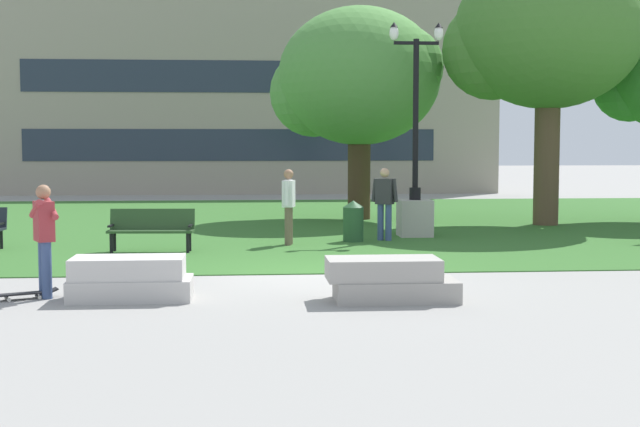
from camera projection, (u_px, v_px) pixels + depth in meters
ground_plane at (315, 275)px, 15.77m from camera, size 140.00×140.00×0.00m
grass_lawn at (289, 223)px, 25.70m from camera, size 40.00×20.00×0.02m
concrete_block_center at (130, 279)px, 13.26m from camera, size 1.80×0.90×0.64m
concrete_block_left at (390, 280)px, 13.14m from camera, size 1.92×0.90×0.64m
person_skateboarder at (44, 233)px, 13.36m from camera, size 0.54×0.57×1.71m
skateboard at (23, 294)px, 13.29m from camera, size 1.01×0.61×0.14m
park_bench_near_right at (151, 227)px, 18.89m from camera, size 1.83×0.65×0.90m
lamp_post_center at (415, 194)px, 21.92m from camera, size 1.32×0.80×5.22m
tree_near_left at (357, 78)px, 26.54m from camera, size 5.08×4.84×6.34m
tree_near_right at (547, 32)px, 24.62m from camera, size 5.46×5.20×7.66m
trash_bin at (353, 221)px, 20.80m from camera, size 0.49×0.49×0.96m
person_bystander_near_lawn at (289, 202)px, 20.09m from camera, size 0.32×0.69×1.71m
person_bystander_far_lawn at (385, 200)px, 20.98m from camera, size 0.64×0.41×1.71m
building_facade_distant at (231, 87)px, 39.57m from camera, size 24.11×1.03×9.56m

